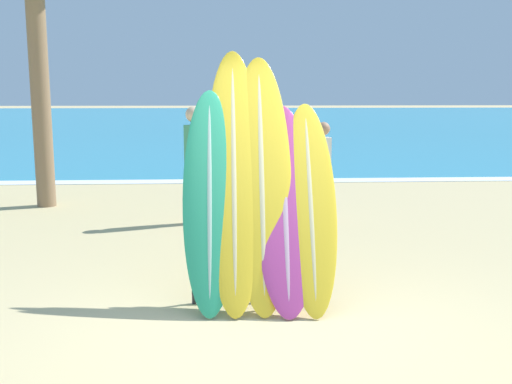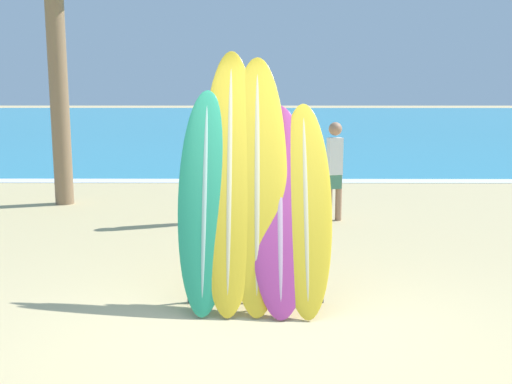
# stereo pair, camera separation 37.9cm
# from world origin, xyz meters

# --- Properties ---
(ground_plane) EXTENTS (160.00, 160.00, 0.00)m
(ground_plane) POSITION_xyz_m (0.00, 0.00, 0.00)
(ground_plane) COLOR tan
(ocean_water) EXTENTS (120.00, 60.00, 0.01)m
(ocean_water) POSITION_xyz_m (0.00, 37.95, 0.00)
(ocean_water) COLOR teal
(ocean_water) RESTS_ON ground_plane
(surfboard_rack) EXTENTS (1.33, 0.04, 0.93)m
(surfboard_rack) POSITION_xyz_m (-0.11, 0.77, 0.50)
(surfboard_rack) COLOR #28282D
(surfboard_rack) RESTS_ON ground_plane
(surfboard_slot_0) EXTENTS (0.51, 0.99, 2.05)m
(surfboard_slot_0) POSITION_xyz_m (-0.59, 0.78, 1.03)
(surfboard_slot_0) COLOR #289E70
(surfboard_slot_0) RESTS_ON ground_plane
(surfboard_slot_1) EXTENTS (0.55, 1.21, 2.45)m
(surfboard_slot_1) POSITION_xyz_m (-0.36, 0.88, 1.22)
(surfboard_slot_1) COLOR yellow
(surfboard_slot_1) RESTS_ON ground_plane
(surfboard_slot_2) EXTENTS (0.58, 1.16, 2.38)m
(surfboard_slot_2) POSITION_xyz_m (-0.09, 0.86, 1.19)
(surfboard_slot_2) COLOR yellow
(surfboard_slot_2) RESTS_ON ground_plane
(surfboard_slot_3) EXTENTS (0.58, 1.04, 1.90)m
(surfboard_slot_3) POSITION_xyz_m (0.12, 0.76, 0.95)
(surfboard_slot_3) COLOR #B23D8E
(surfboard_slot_3) RESTS_ON ground_plane
(surfboard_slot_4) EXTENTS (0.50, 1.05, 1.92)m
(surfboard_slot_4) POSITION_xyz_m (0.37, 0.76, 0.96)
(surfboard_slot_4) COLOR yellow
(surfboard_slot_4) RESTS_ON ground_plane
(person_near_water) EXTENTS (0.22, 0.27, 1.61)m
(person_near_water) POSITION_xyz_m (0.30, 6.86, 0.88)
(person_near_water) COLOR beige
(person_near_water) RESTS_ON ground_plane
(person_mid_beach) EXTENTS (0.30, 0.30, 1.80)m
(person_mid_beach) POSITION_xyz_m (-0.90, 4.33, 0.98)
(person_mid_beach) COLOR beige
(person_mid_beach) RESTS_ON ground_plane
(person_far_left) EXTENTS (0.26, 0.21, 1.55)m
(person_far_left) POSITION_xyz_m (1.10, 4.50, 0.85)
(person_far_left) COLOR #A87A5B
(person_far_left) RESTS_ON ground_plane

